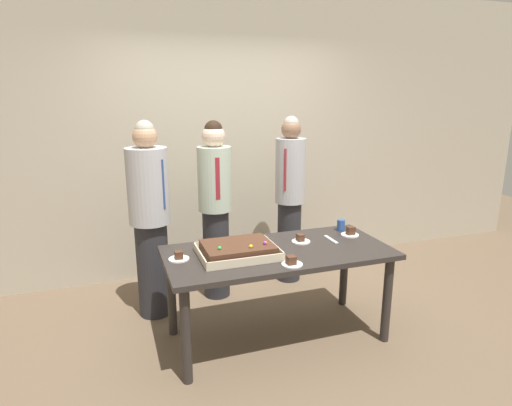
# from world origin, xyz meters

# --- Properties ---
(ground_plane) EXTENTS (12.00, 12.00, 0.00)m
(ground_plane) POSITION_xyz_m (0.00, 0.00, 0.00)
(ground_plane) COLOR brown
(interior_back_panel) EXTENTS (8.00, 0.12, 3.00)m
(interior_back_panel) POSITION_xyz_m (0.00, 1.60, 1.50)
(interior_back_panel) COLOR #B2A893
(interior_back_panel) RESTS_ON ground_plane
(party_table) EXTENTS (1.74, 0.81, 0.75)m
(party_table) POSITION_xyz_m (0.00, 0.00, 0.65)
(party_table) COLOR #2D2826
(party_table) RESTS_ON ground_plane
(sheet_cake) EXTENTS (0.58, 0.45, 0.12)m
(sheet_cake) POSITION_xyz_m (-0.33, -0.00, 0.79)
(sheet_cake) COLOR beige
(sheet_cake) RESTS_ON party_table
(plated_slice_near_left) EXTENTS (0.15, 0.15, 0.08)m
(plated_slice_near_left) POSITION_xyz_m (0.71, 0.13, 0.77)
(plated_slice_near_left) COLOR white
(plated_slice_near_left) RESTS_ON party_table
(plated_slice_near_right) EXTENTS (0.15, 0.15, 0.07)m
(plated_slice_near_right) POSITION_xyz_m (-0.76, 0.05, 0.77)
(plated_slice_near_right) COLOR white
(plated_slice_near_right) RESTS_ON party_table
(plated_slice_far_left) EXTENTS (0.15, 0.15, 0.07)m
(plated_slice_far_left) POSITION_xyz_m (-0.02, -0.31, 0.77)
(plated_slice_far_left) COLOR white
(plated_slice_far_left) RESTS_ON party_table
(plated_slice_far_right) EXTENTS (0.15, 0.15, 0.07)m
(plated_slice_far_right) POSITION_xyz_m (0.24, 0.11, 0.77)
(plated_slice_far_right) COLOR white
(plated_slice_far_right) RESTS_ON party_table
(drink_cup_nearest) EXTENTS (0.07, 0.07, 0.10)m
(drink_cup_nearest) POSITION_xyz_m (0.70, 0.27, 0.80)
(drink_cup_nearest) COLOR #2D5199
(drink_cup_nearest) RESTS_ON party_table
(cake_server_utensil) EXTENTS (0.03, 0.20, 0.01)m
(cake_server_utensil) POSITION_xyz_m (0.50, 0.08, 0.75)
(cake_server_utensil) COLOR silver
(cake_server_utensil) RESTS_ON party_table
(person_serving_front) EXTENTS (0.30, 0.30, 1.70)m
(person_serving_front) POSITION_xyz_m (0.53, 1.01, 0.90)
(person_serving_front) COLOR #28282D
(person_serving_front) RESTS_ON ground_plane
(person_green_shirt_behind) EXTENTS (0.31, 0.31, 1.69)m
(person_green_shirt_behind) POSITION_xyz_m (-0.27, 0.90, 0.89)
(person_green_shirt_behind) COLOR #28282D
(person_green_shirt_behind) RESTS_ON ground_plane
(person_striped_tie_right) EXTENTS (0.34, 0.34, 1.71)m
(person_striped_tie_right) POSITION_xyz_m (-0.89, 0.72, 0.89)
(person_striped_tie_right) COLOR #28282D
(person_striped_tie_right) RESTS_ON ground_plane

